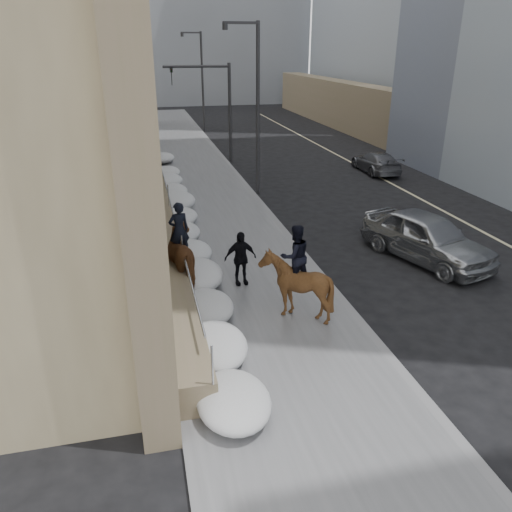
{
  "coord_description": "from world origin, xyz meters",
  "views": [
    {
      "loc": [
        -2.8,
        -9.94,
        6.99
      ],
      "look_at": [
        0.05,
        2.21,
        1.7
      ],
      "focal_mm": 35.0,
      "sensor_mm": 36.0,
      "label": 1
    }
  ],
  "objects_px": {
    "car_grey": "(376,162)",
    "mounted_horse_left": "(186,254)",
    "car_silver": "(427,237)",
    "mounted_horse_right": "(295,280)",
    "pedestrian": "(240,258)"
  },
  "relations": [
    {
      "from": "mounted_horse_right",
      "to": "car_grey",
      "type": "bearing_deg",
      "value": -133.88
    },
    {
      "from": "mounted_horse_left",
      "to": "car_grey",
      "type": "relative_size",
      "value": 0.62
    },
    {
      "from": "pedestrian",
      "to": "car_grey",
      "type": "height_order",
      "value": "pedestrian"
    },
    {
      "from": "mounted_horse_right",
      "to": "pedestrian",
      "type": "bearing_deg",
      "value": -76.97
    },
    {
      "from": "mounted_horse_left",
      "to": "car_silver",
      "type": "height_order",
      "value": "mounted_horse_left"
    },
    {
      "from": "mounted_horse_left",
      "to": "car_grey",
      "type": "bearing_deg",
      "value": -148.72
    },
    {
      "from": "car_silver",
      "to": "mounted_horse_left",
      "type": "bearing_deg",
      "value": 164.59
    },
    {
      "from": "mounted_horse_left",
      "to": "mounted_horse_right",
      "type": "relative_size",
      "value": 1.01
    },
    {
      "from": "mounted_horse_right",
      "to": "car_grey",
      "type": "relative_size",
      "value": 0.62
    },
    {
      "from": "mounted_horse_right",
      "to": "pedestrian",
      "type": "relative_size",
      "value": 1.52
    },
    {
      "from": "car_grey",
      "to": "mounted_horse_left",
      "type": "bearing_deg",
      "value": 46.87
    },
    {
      "from": "mounted_horse_left",
      "to": "pedestrian",
      "type": "xyz_separation_m",
      "value": [
        1.62,
        -0.28,
        -0.17
      ]
    },
    {
      "from": "pedestrian",
      "to": "mounted_horse_left",
      "type": "bearing_deg",
      "value": 165.48
    },
    {
      "from": "pedestrian",
      "to": "mounted_horse_right",
      "type": "bearing_deg",
      "value": -70.29
    },
    {
      "from": "mounted_horse_left",
      "to": "mounted_horse_right",
      "type": "height_order",
      "value": "mounted_horse_left"
    }
  ]
}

